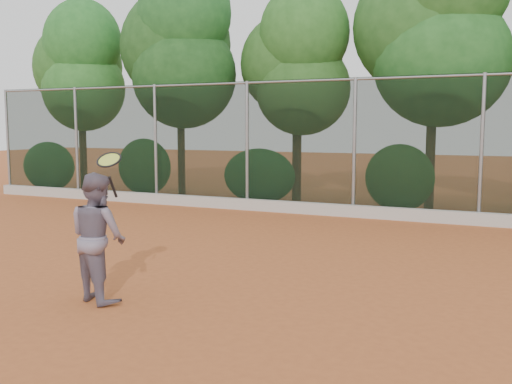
% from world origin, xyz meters
% --- Properties ---
extents(ground, '(80.00, 80.00, 0.00)m').
position_xyz_m(ground, '(0.00, 0.00, 0.00)').
color(ground, '#AE5629').
rests_on(ground, ground).
extents(concrete_curb, '(24.00, 0.20, 0.30)m').
position_xyz_m(concrete_curb, '(0.00, 6.82, 0.15)').
color(concrete_curb, '#B8B2AA').
rests_on(concrete_curb, ground).
extents(tennis_player, '(0.99, 0.88, 1.70)m').
position_xyz_m(tennis_player, '(-1.21, -1.34, 0.85)').
color(tennis_player, slate).
rests_on(tennis_player, ground).
extents(chainlink_fence, '(24.09, 0.09, 3.50)m').
position_xyz_m(chainlink_fence, '(-0.00, 7.00, 1.86)').
color(chainlink_fence, black).
rests_on(chainlink_fence, ground).
extents(foliage_backdrop, '(23.70, 3.63, 7.55)m').
position_xyz_m(foliage_backdrop, '(-0.55, 8.98, 4.40)').
color(foliage_backdrop, '#442D1A').
rests_on(foliage_backdrop, ground).
extents(tennis_racket, '(0.37, 0.34, 0.59)m').
position_xyz_m(tennis_racket, '(-0.92, -1.42, 1.83)').
color(tennis_racket, black).
rests_on(tennis_racket, ground).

